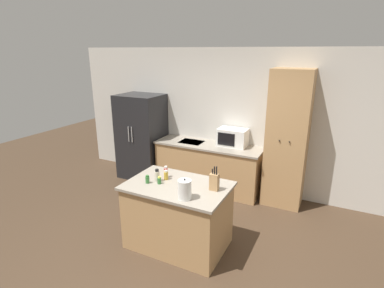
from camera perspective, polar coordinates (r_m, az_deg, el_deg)
ground_plane at (r=4.13m, az=-1.37°, el=-20.68°), size 14.00×14.00×0.00m
wall_back at (r=5.56m, az=9.86°, el=4.21°), size 7.20×0.06×2.60m
refrigerator at (r=6.22m, az=-9.54°, el=1.42°), size 0.87×0.73×1.71m
back_counter at (r=5.69m, az=3.10°, el=-4.27°), size 2.01×0.64×0.88m
pantry_cabinet at (r=5.16m, az=17.66°, el=0.78°), size 0.64×0.53×2.28m
kitchen_island at (r=4.10m, az=-2.70°, el=-13.37°), size 1.33×0.87×0.89m
microwave at (r=5.45m, az=7.74°, el=1.27°), size 0.52×0.35×0.32m
knife_block at (r=3.71m, az=4.26°, el=-7.15°), size 0.11×0.08×0.32m
spice_bottle_tall_dark at (r=4.03m, az=-4.96°, el=-5.93°), size 0.06×0.06×0.13m
spice_bottle_short_red at (r=4.09m, az=-5.00°, el=-5.36°), size 0.05×0.05×0.16m
spice_bottle_amber_oil at (r=3.98m, az=-6.66°, el=-6.01°), size 0.06×0.06×0.17m
spice_bottle_green_herb at (r=3.96m, az=-8.49°, el=-6.69°), size 0.05×0.05×0.11m
spice_bottle_pale_salt at (r=3.92m, az=-6.25°, el=-6.91°), size 0.05×0.05×0.10m
kettle at (r=3.50m, az=-1.40°, el=-8.66°), size 0.16×0.16×0.26m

